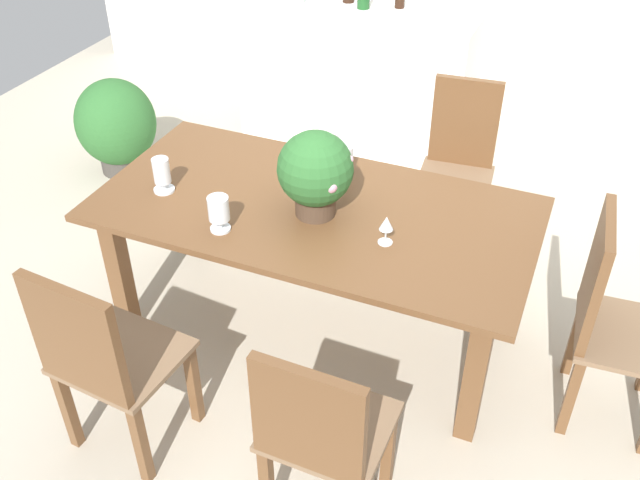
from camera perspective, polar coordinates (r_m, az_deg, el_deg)
The scene contains 13 objects.
ground_plane at distance 3.82m, azimuth 0.35°, elevation -5.62°, with size 7.04×7.04×0.00m, color #BCB29E.
dining_table at distance 3.33m, azimuth -0.46°, elevation 1.17°, with size 2.02×1.01×0.74m.
chair_near_left at distance 2.94m, azimuth -17.02°, elevation -9.01°, with size 0.50×0.47×0.97m.
chair_near_right at distance 2.60m, azimuth -0.02°, elevation -15.26°, with size 0.45×0.42×0.93m.
chair_far_right at distance 4.10m, azimuth 11.02°, elevation 6.26°, with size 0.44×0.47×0.99m.
chair_foot_end at distance 3.21m, azimuth 22.07°, elevation -5.49°, with size 0.45×0.48×1.00m.
flower_centerpiece at distance 3.11m, azimuth -0.37°, elevation 5.50°, with size 0.34×0.34×0.40m.
crystal_vase_left at distance 3.42m, azimuth -12.56°, elevation 5.23°, with size 0.10×0.10×0.17m.
crystal_vase_center_near at distance 3.09m, azimuth -8.12°, elevation 2.35°, with size 0.09×0.09×0.17m.
crystal_vase_right at distance 3.48m, azimuth 2.01°, elevation 6.62°, with size 0.08×0.08×0.15m.
wine_glass at distance 3.00m, azimuth 5.34°, elevation 1.23°, with size 0.06×0.06×0.13m.
kitchen_counter at distance 5.15m, azimuth 2.99°, elevation 12.79°, with size 1.61×0.54×0.99m, color white.
potted_plant_floor at distance 5.03m, azimuth -16.02°, elevation 8.85°, with size 0.54×0.54×0.66m.
Camera 1 is at (1.08, -2.62, 2.56)m, focal length 39.93 mm.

